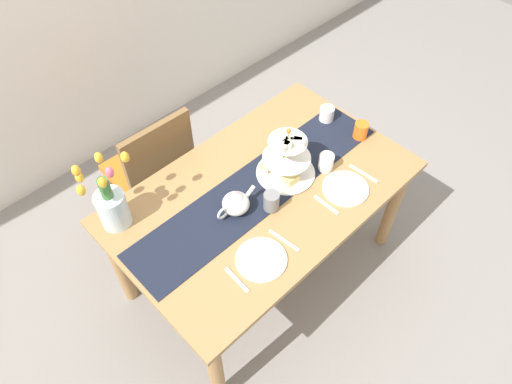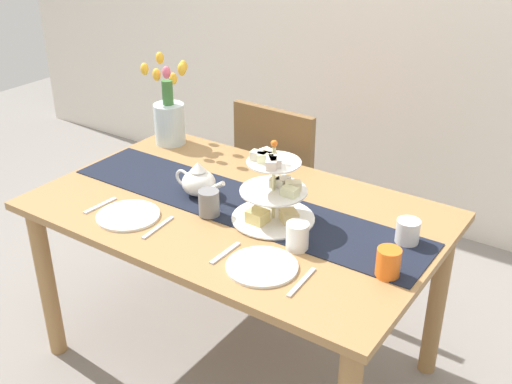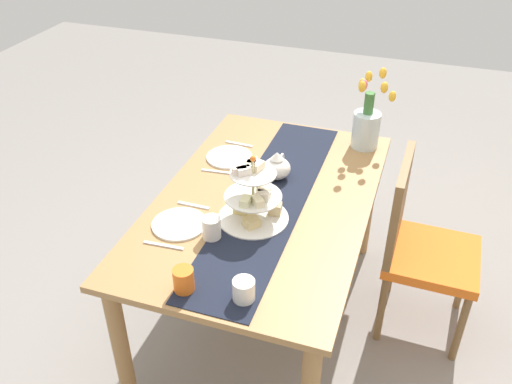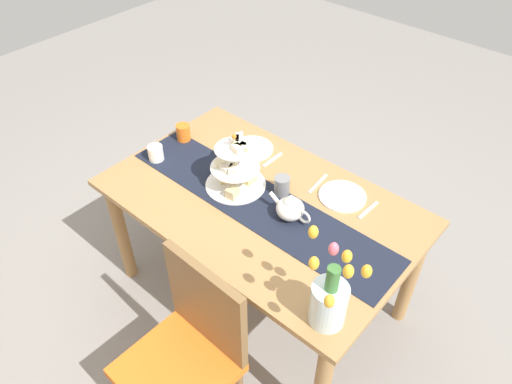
% 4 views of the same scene
% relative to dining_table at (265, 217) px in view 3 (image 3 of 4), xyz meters
% --- Properties ---
extents(ground_plane, '(8.00, 8.00, 0.00)m').
position_rel_dining_table_xyz_m(ground_plane, '(0.00, 0.00, -0.63)').
color(ground_plane, gray).
extents(dining_table, '(1.50, 0.93, 0.73)m').
position_rel_dining_table_xyz_m(dining_table, '(0.00, 0.00, 0.00)').
color(dining_table, '#A37747').
rests_on(dining_table, ground_plane).
extents(chair_left, '(0.43, 0.43, 0.91)m').
position_rel_dining_table_xyz_m(chair_left, '(-0.21, 0.69, -0.12)').
color(chair_left, brown).
rests_on(chair_left, ground_plane).
extents(table_runner, '(1.46, 0.31, 0.00)m').
position_rel_dining_table_xyz_m(table_runner, '(0.00, 0.03, 0.11)').
color(table_runner, black).
rests_on(table_runner, dining_table).
extents(tiered_cake_stand, '(0.30, 0.30, 0.30)m').
position_rel_dining_table_xyz_m(tiered_cake_stand, '(0.16, 0.00, 0.21)').
color(tiered_cake_stand, beige).
rests_on(tiered_cake_stand, table_runner).
extents(teapot, '(0.24, 0.13, 0.14)m').
position_rel_dining_table_xyz_m(teapot, '(-0.18, 0.00, 0.17)').
color(teapot, white).
rests_on(teapot, table_runner).
extents(tulip_vase, '(0.25, 0.19, 0.40)m').
position_rel_dining_table_xyz_m(tulip_vase, '(-0.62, 0.34, 0.24)').
color(tulip_vase, silver).
rests_on(tulip_vase, dining_table).
extents(cream_jug, '(0.08, 0.08, 0.08)m').
position_rel_dining_table_xyz_m(cream_jug, '(0.62, 0.12, 0.15)').
color(cream_jug, white).
rests_on(cream_jug, dining_table).
extents(dinner_plate_left, '(0.23, 0.23, 0.01)m').
position_rel_dining_table_xyz_m(dinner_plate_left, '(-0.28, -0.28, 0.11)').
color(dinner_plate_left, white).
rests_on(dinner_plate_left, dining_table).
extents(fork_left, '(0.02, 0.15, 0.01)m').
position_rel_dining_table_xyz_m(fork_left, '(-0.43, -0.28, 0.11)').
color(fork_left, silver).
rests_on(fork_left, dining_table).
extents(knife_left, '(0.03, 0.17, 0.01)m').
position_rel_dining_table_xyz_m(knife_left, '(-0.14, -0.28, 0.11)').
color(knife_left, silver).
rests_on(knife_left, dining_table).
extents(dinner_plate_right, '(0.23, 0.23, 0.01)m').
position_rel_dining_table_xyz_m(dinner_plate_right, '(0.30, -0.28, 0.11)').
color(dinner_plate_right, white).
rests_on(dinner_plate_right, dining_table).
extents(fork_right, '(0.02, 0.15, 0.01)m').
position_rel_dining_table_xyz_m(fork_right, '(0.15, -0.28, 0.11)').
color(fork_right, silver).
rests_on(fork_right, dining_table).
extents(knife_right, '(0.02, 0.17, 0.01)m').
position_rel_dining_table_xyz_m(knife_right, '(0.44, -0.28, 0.11)').
color(knife_right, silver).
rests_on(knife_right, dining_table).
extents(mug_grey, '(0.08, 0.08, 0.09)m').
position_rel_dining_table_xyz_m(mug_grey, '(-0.05, -0.10, 0.16)').
color(mug_grey, slate).
rests_on(mug_grey, table_runner).
extents(mug_white_text, '(0.08, 0.08, 0.09)m').
position_rel_dining_table_xyz_m(mug_white_text, '(0.33, -0.12, 0.15)').
color(mug_white_text, white).
rests_on(mug_white_text, dining_table).
extents(mug_orange, '(0.08, 0.08, 0.09)m').
position_rel_dining_table_xyz_m(mug_orange, '(0.64, -0.10, 0.15)').
color(mug_orange, orange).
rests_on(mug_orange, dining_table).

